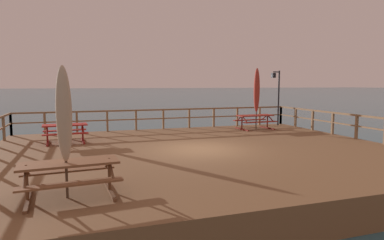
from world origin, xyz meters
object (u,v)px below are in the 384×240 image
Objects in this scene: picnic_table_mid_right at (65,129)px; patio_umbrella_short_back at (66,104)px; patio_umbrella_tall_front at (64,115)px; lamp_post_hooked at (277,89)px; picnic_table_back_right at (255,119)px; patio_umbrella_short_mid at (257,90)px; picnic_table_mid_centre at (70,171)px.

picnic_table_mid_right is 1.06m from patio_umbrella_short_back.
patio_umbrella_tall_front is 14.49m from lamp_post_hooked.
patio_umbrella_short_back is at bearing 92.56° from patio_umbrella_tall_front.
picnic_table_back_right is 0.61× the size of patio_umbrella_short_mid.
picnic_table_back_right is 0.79× the size of patio_umbrella_short_back.
patio_umbrella_short_back is at bearing -172.64° from patio_umbrella_short_mid.
lamp_post_hooked is (11.38, 2.19, 0.50)m from patio_umbrella_short_back.
patio_umbrella_short_mid is 12.46m from patio_umbrella_tall_front.
picnic_table_back_right is at bearing 7.58° from patio_umbrella_short_back.
picnic_table_mid_centre is 14.49m from lamp_post_hooked.
picnic_table_mid_right is 0.72× the size of patio_umbrella_short_back.
patio_umbrella_short_back is at bearing 93.07° from picnic_table_mid_centre.
patio_umbrella_tall_front is (-0.06, -0.05, 1.21)m from picnic_table_mid_centre.
patio_umbrella_short_mid is at bearing 42.39° from picnic_table_mid_centre.
patio_umbrella_tall_front reaches higher than picnic_table_mid_right.
lamp_post_hooked is at bearing 10.92° from patio_umbrella_short_back.
patio_umbrella_short_mid is at bearing -152.51° from lamp_post_hooked.
patio_umbrella_short_back is (-0.38, 7.11, 1.05)m from picnic_table_mid_centre.
picnic_table_back_right is 0.63× the size of lamp_post_hooked.
patio_umbrella_tall_front is at bearing -137.62° from patio_umbrella_short_mid.
picnic_table_mid_right is 11.75m from lamp_post_hooked.
patio_umbrella_tall_front is at bearing -137.35° from picnic_table_back_right.
picnic_table_back_right is 0.94× the size of picnic_table_mid_centre.
picnic_table_mid_centre is at bearing -137.61° from patio_umbrella_short_mid.
patio_umbrella_short_back is (-9.47, -1.26, 1.05)m from picnic_table_back_right.
picnic_table_mid_right is 7.12m from picnic_table_mid_centre.
picnic_table_back_right is 2.63m from lamp_post_hooked.
lamp_post_hooked is at bearing 26.09° from picnic_table_back_right.
picnic_table_mid_centre is at bearing -86.46° from picnic_table_mid_right.
patio_umbrella_short_back is 0.91× the size of patio_umbrella_tall_front.
patio_umbrella_short_back reaches higher than picnic_table_mid_centre.
picnic_table_mid_right is 0.57× the size of lamp_post_hooked.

